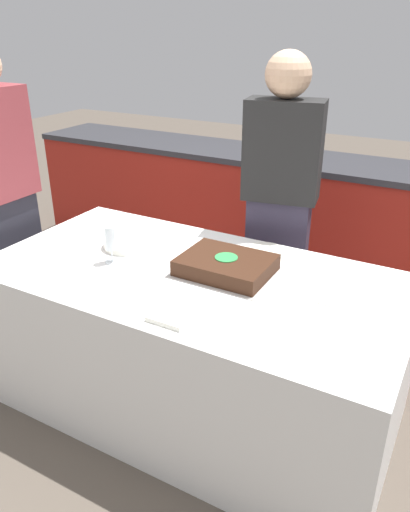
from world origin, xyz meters
The scene contains 11 objects.
ground_plane centered at (0.00, 0.00, 0.00)m, with size 14.00×14.00×0.00m, color brown.
back_counter centered at (0.00, 1.56, 0.46)m, with size 4.40×0.58×0.92m.
dining_table centered at (0.00, 0.00, 0.37)m, with size 1.91×0.98×0.74m.
cake centered at (0.13, 0.08, 0.78)m, with size 0.44×0.35×0.08m.
plate_stack centered at (-0.43, 0.09, 0.76)m, with size 0.23×0.23×0.04m.
wine_glass centered at (-0.39, -0.08, 0.85)m, with size 0.07×0.07×0.18m.
side_plate_near_cake centered at (0.19, 0.38, 0.74)m, with size 0.21×0.21×0.00m.
side_plate_right_edge centered at (0.60, 0.12, 0.74)m, with size 0.21×0.21×0.00m.
utensil_pile centered at (0.12, -0.38, 0.75)m, with size 0.16×0.10×0.02m.
person_cutting_cake centered at (0.13, 0.71, 0.87)m, with size 0.42×0.27×1.65m.
person_seated_left centered at (-1.17, 0.00, 0.87)m, with size 0.20×0.35×1.67m.
Camera 1 is at (1.02, -1.72, 1.76)m, focal length 35.00 mm.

